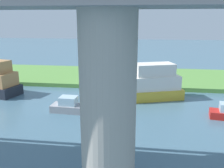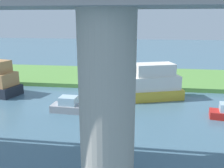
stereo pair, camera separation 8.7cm
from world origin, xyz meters
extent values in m
plane|color=#476B7F|center=(0.00, 0.00, 0.00)|extent=(160.00, 160.00, 0.00)
cube|color=#5B9342|center=(0.00, -6.00, 0.25)|extent=(80.00, 12.00, 0.50)
cylinder|color=#9E998E|center=(-3.29, 17.57, 4.42)|extent=(2.77, 2.77, 8.83)
cube|color=slate|center=(-3.29, 17.57, 9.08)|extent=(59.84, 4.00, 0.50)
cylinder|color=#2D334C|center=(1.16, -3.48, 0.78)|extent=(0.29, 0.29, 0.55)
cylinder|color=blue|center=(1.16, -3.48, 1.35)|extent=(0.48, 0.48, 0.60)
sphere|color=tan|center=(1.16, -3.48, 1.77)|extent=(0.24, 0.24, 0.24)
cylinder|color=brown|center=(-4.00, -0.69, 0.93)|extent=(0.20, 0.20, 0.85)
cube|color=gold|center=(-4.95, 3.26, 0.55)|extent=(8.65, 5.26, 1.09)
cube|color=white|center=(-5.38, 3.11, 1.82)|extent=(7.01, 4.47, 1.46)
cube|color=white|center=(-5.98, 2.90, 3.19)|extent=(4.56, 3.30, 1.28)
cylinder|color=black|center=(-3.40, 3.79, 3.37)|extent=(0.46, 0.46, 1.64)
cube|color=#D84C2D|center=(-2.88, 3.97, 1.50)|extent=(1.91, 2.03, 0.82)
cube|color=#99999E|center=(1.31, 8.05, 0.34)|extent=(4.40, 1.74, 0.67)
cube|color=silver|center=(1.89, 8.02, 1.06)|extent=(1.61, 1.30, 0.77)
camera|label=1|loc=(-5.06, 28.97, 8.33)|focal=39.73mm
camera|label=2|loc=(-5.14, 28.96, 8.33)|focal=39.73mm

